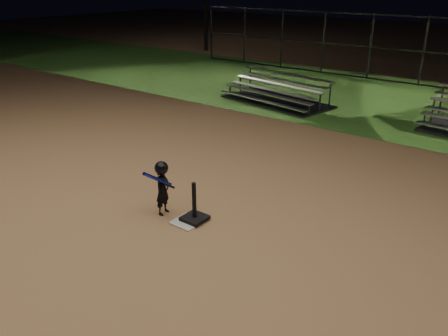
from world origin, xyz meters
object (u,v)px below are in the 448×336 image
(child_batter, at_px, (162,186))
(bleacher_left, at_px, (276,97))
(batting_tee, at_px, (195,213))
(home_plate, at_px, (187,222))

(child_batter, relative_size, bleacher_left, 0.26)
(batting_tee, xyz_separation_m, bleacher_left, (-3.00, 7.49, 0.04))
(child_batter, height_order, bleacher_left, child_batter)
(home_plate, relative_size, batting_tee, 0.67)
(home_plate, xyz_separation_m, bleacher_left, (-2.94, 7.61, 0.17))
(batting_tee, distance_m, bleacher_left, 8.07)
(batting_tee, distance_m, child_batter, 0.72)
(home_plate, xyz_separation_m, batting_tee, (0.06, 0.11, 0.13))
(child_batter, distance_m, bleacher_left, 7.99)
(home_plate, bearing_deg, batting_tee, 61.86)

